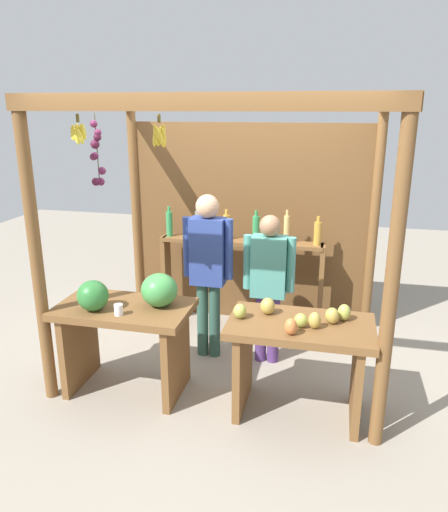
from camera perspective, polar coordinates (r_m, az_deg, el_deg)
ground_plane at (r=4.89m, az=0.54°, el=-11.79°), size 12.00×12.00×0.00m
market_stall at (r=4.81m, az=1.65°, el=5.96°), size 2.78×2.08×2.46m
fruit_counter_left at (r=4.18m, az=-11.21°, el=-7.39°), size 1.12×0.64×1.06m
fruit_counter_right at (r=3.89m, az=8.80°, el=-10.61°), size 1.12×0.64×0.92m
bottle_shelf_unit at (r=5.25m, az=1.99°, el=-0.32°), size 1.78×0.22×1.36m
vendor_man at (r=4.57m, az=-1.89°, el=-0.75°), size 0.48×0.22×1.61m
vendor_woman at (r=4.52m, az=5.26°, el=-2.55°), size 0.48×0.20×1.44m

